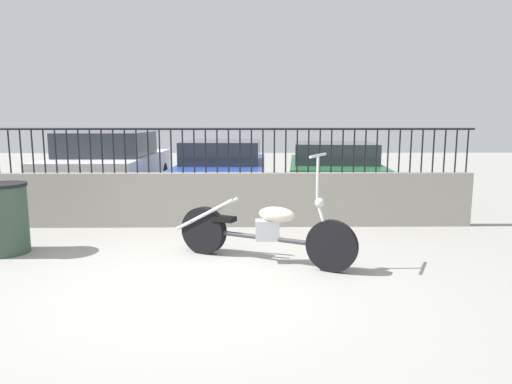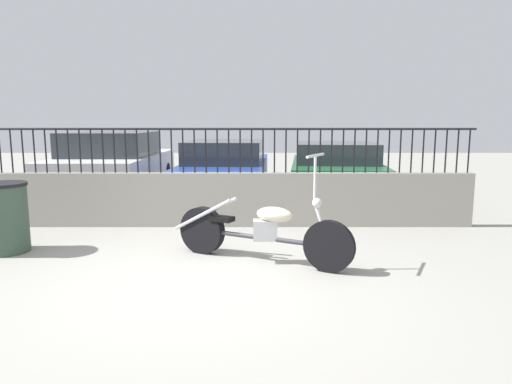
# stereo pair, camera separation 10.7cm
# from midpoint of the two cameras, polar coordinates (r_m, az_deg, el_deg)

# --- Properties ---
(ground_plane) EXTENTS (40.00, 40.00, 0.00)m
(ground_plane) POSITION_cam_midpoint_polar(r_m,az_deg,el_deg) (4.93, -7.45, -11.10)
(ground_plane) COLOR gray
(low_wall) EXTENTS (8.12, 0.18, 0.87)m
(low_wall) POSITION_cam_midpoint_polar(r_m,az_deg,el_deg) (7.33, -5.22, -0.96)
(low_wall) COLOR #9E998E
(low_wall) RESTS_ON ground_plane
(fence_railing) EXTENTS (8.12, 0.04, 0.71)m
(fence_railing) POSITION_cam_midpoint_polar(r_m,az_deg,el_deg) (7.23, -5.32, 6.16)
(fence_railing) COLOR black
(fence_railing) RESTS_ON low_wall
(motorcycle_dark_grey) EXTENTS (2.15, 1.18, 1.32)m
(motorcycle_dark_grey) POSITION_cam_midpoint_polar(r_m,az_deg,el_deg) (5.51, -0.76, -4.82)
(motorcycle_dark_grey) COLOR black
(motorcycle_dark_grey) RESTS_ON ground_plane
(trash_bin) EXTENTS (0.59, 0.59, 0.90)m
(trash_bin) POSITION_cam_midpoint_polar(r_m,az_deg,el_deg) (6.65, -29.37, -2.89)
(trash_bin) COLOR #334738
(trash_bin) RESTS_ON ground_plane
(car_white) EXTENTS (1.88, 4.39, 1.44)m
(car_white) POSITION_cam_midpoint_polar(r_m,az_deg,el_deg) (10.62, -17.90, 3.26)
(car_white) COLOR black
(car_white) RESTS_ON ground_plane
(car_blue) EXTENTS (1.94, 4.64, 1.26)m
(car_blue) POSITION_cam_midpoint_polar(r_m,az_deg,el_deg) (10.16, -4.33, 2.98)
(car_blue) COLOR black
(car_blue) RESTS_ON ground_plane
(car_green) EXTENTS (2.27, 4.16, 1.22)m
(car_green) POSITION_cam_midpoint_polar(r_m,az_deg,el_deg) (10.29, 9.32, 2.87)
(car_green) COLOR black
(car_green) RESTS_ON ground_plane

